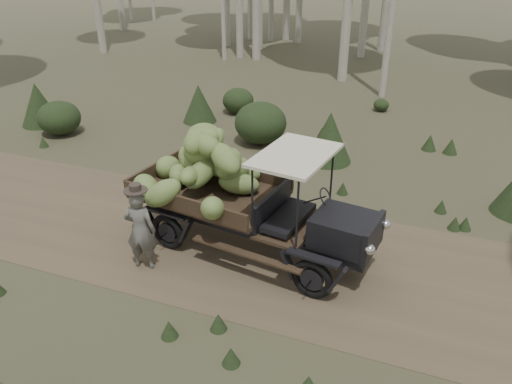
% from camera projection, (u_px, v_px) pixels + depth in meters
% --- Properties ---
extents(ground, '(120.00, 120.00, 0.00)m').
position_uv_depth(ground, '(182.00, 235.00, 10.13)').
color(ground, '#473D2B').
rests_on(ground, ground).
extents(dirt_track, '(70.00, 4.00, 0.01)m').
position_uv_depth(dirt_track, '(182.00, 235.00, 10.13)').
color(dirt_track, brown).
rests_on(dirt_track, ground).
extents(banana_truck, '(4.93, 2.57, 2.38)m').
position_uv_depth(banana_truck, '(224.00, 177.00, 9.33)').
color(banana_truck, black).
rests_on(banana_truck, ground).
extents(farmer, '(0.62, 0.48, 1.68)m').
position_uv_depth(farmer, '(140.00, 229.00, 8.81)').
color(farmer, '#55544E').
rests_on(farmer, ground).
extents(undergrowth, '(18.57, 21.75, 1.36)m').
position_uv_depth(undergrowth, '(197.00, 233.00, 9.18)').
color(undergrowth, '#233319').
rests_on(undergrowth, ground).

